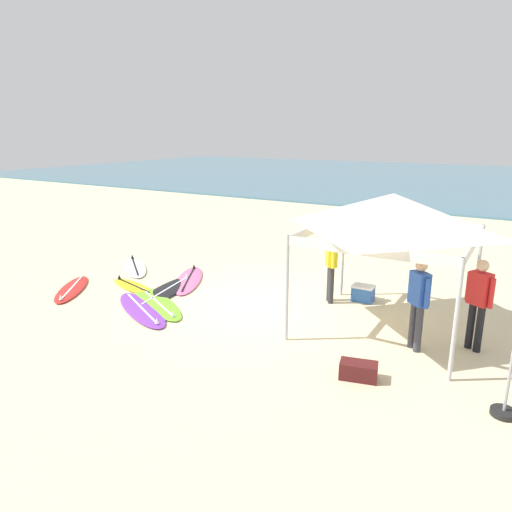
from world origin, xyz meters
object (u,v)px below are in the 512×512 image
surfboard_red (72,289)px  person_yellow (331,261)px  person_blue (418,299)px  canopy_tent (393,212)px  surfboard_lime (157,303)px  cooler_box (363,293)px  surfboard_white (135,267)px  surfboard_black (167,290)px  gear_bag_near_tent (358,371)px  person_red (479,299)px  surfboard_purple (142,309)px  surfboard_yellow (133,286)px  surfboard_pink (189,280)px

surfboard_red → person_yellow: (5.89, 2.57, 0.95)m
person_blue → canopy_tent: bearing=139.5°
surfboard_lime → cooler_box: size_ratio=5.14×
surfboard_white → person_yellow: (5.94, 0.34, 0.95)m
surfboard_black → gear_bag_near_tent: size_ratio=4.44×
person_red → person_blue: 1.07m
surfboard_purple → gear_bag_near_tent: gear_bag_near_tent is taller
surfboard_black → surfboard_lime: 0.85m
surfboard_yellow → surfboard_lime: same height
surfboard_yellow → cooler_box: (5.36, 2.08, 0.16)m
surfboard_purple → surfboard_lime: bearing=90.2°
canopy_tent → surfboard_purple: bearing=-159.9°
surfboard_black → surfboard_red: bearing=-152.0°
surfboard_purple → person_blue: bearing=11.8°
person_red → person_yellow: 3.33m
surfboard_purple → cooler_box: size_ratio=5.00×
surfboard_pink → surfboard_black: same height
surfboard_pink → surfboard_lime: (0.44, -1.72, -0.00)m
surfboard_purple → surfboard_red: bearing=177.4°
person_red → person_yellow: size_ratio=1.00×
surfboard_lime → gear_bag_near_tent: size_ratio=4.29×
surfboard_red → cooler_box: size_ratio=4.09×
surfboard_white → cooler_box: 6.64m
canopy_tent → surfboard_purple: (-4.92, -1.80, -2.35)m
cooler_box → person_blue: bearing=-50.5°
surfboard_pink → gear_bag_near_tent: bearing=-24.8°
surfboard_black → surfboard_lime: size_ratio=1.04×
surfboard_white → surfboard_yellow: size_ratio=1.11×
surfboard_lime → surfboard_red: bearing=-171.6°
surfboard_white → person_blue: size_ratio=1.22×
surfboard_red → gear_bag_near_tent: size_ratio=3.41×
surfboard_yellow → cooler_box: size_ratio=3.74×
surfboard_white → surfboard_black: bearing=-26.6°
person_blue → surfboard_lime: bearing=-173.0°
surfboard_purple → surfboard_lime: 0.48m
canopy_tent → cooler_box: canopy_tent is taller
person_red → surfboard_lime: bearing=-169.4°
gear_bag_near_tent → surfboard_white: bearing=160.6°
surfboard_yellow → surfboard_black: same height
cooler_box → canopy_tent: bearing=-56.6°
surfboard_white → person_red: bearing=-3.9°
surfboard_white → person_red: 9.20m
surfboard_red → surfboard_lime: bearing=8.4°
surfboard_white → person_yellow: person_yellow is taller
canopy_tent → gear_bag_near_tent: bearing=-84.9°
surfboard_purple → surfboard_black: same height
canopy_tent → surfboard_pink: canopy_tent is taller
surfboard_black → cooler_box: (4.41, 1.88, 0.16)m
person_red → cooler_box: person_red is taller
surfboard_purple → person_yellow: 4.43m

